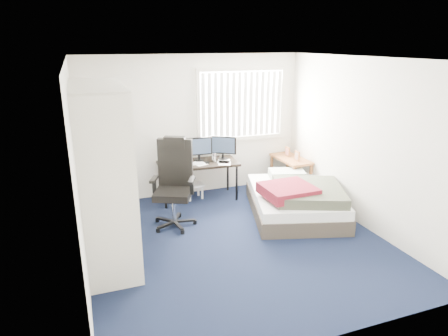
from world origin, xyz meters
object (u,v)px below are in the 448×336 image
object	(u,v)px
bed	(296,199)
desk	(198,160)
nightstand	(291,162)
office_chair	(174,192)

from	to	relation	value
bed	desk	bearing A→B (deg)	136.67
nightstand	desk	bearing A→B (deg)	176.04
office_chair	bed	distance (m)	1.97
office_chair	bed	world-z (taller)	office_chair
office_chair	bed	xyz separation A→B (m)	(1.92, -0.34, -0.25)
desk	office_chair	world-z (taller)	office_chair
desk	nightstand	xyz separation A→B (m)	(1.79, -0.12, -0.18)
desk	nightstand	size ratio (longest dim) A/B	1.58
nightstand	bed	distance (m)	1.23
nightstand	office_chair	bearing A→B (deg)	-162.81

